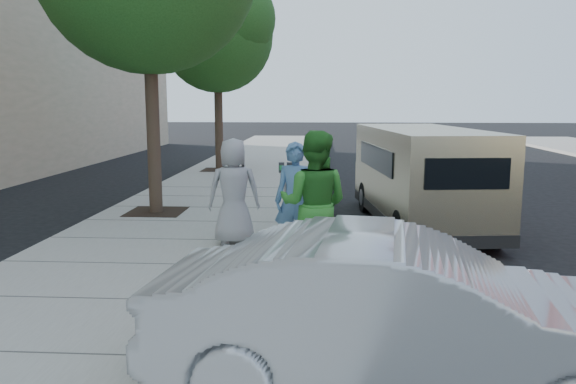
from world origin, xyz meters
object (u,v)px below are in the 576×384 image
object	(u,v)px
tree_far	(218,31)
van	(420,175)
person_officer	(296,201)
person_striped_polo	(316,197)
person_gray_shirt	(234,191)
sedan	(402,317)
parking_meter	(286,180)
person_green_shirt	(314,204)

from	to	relation	value
tree_far	van	bearing A→B (deg)	-55.28
person_officer	person_striped_polo	distance (m)	1.09
tree_far	person_officer	bearing A→B (deg)	-74.05
tree_far	person_gray_shirt	xyz separation A→B (m)	(2.09, -10.23, -3.84)
sedan	parking_meter	bearing A→B (deg)	20.59
van	parking_meter	bearing A→B (deg)	-166.94
parking_meter	person_striped_polo	size ratio (longest dim) A/B	0.80
parking_meter	person_gray_shirt	distance (m)	1.50
parking_meter	sedan	xyz separation A→B (m)	(1.38, -5.87, -0.34)
sedan	person_gray_shirt	bearing A→B (deg)	32.56
sedan	person_green_shirt	xyz separation A→B (m)	(-0.80, 2.88, 0.44)
tree_far	sedan	bearing A→B (deg)	-73.98
tree_far	sedan	size ratio (longest dim) A/B	1.50
person_green_shirt	van	bearing A→B (deg)	-106.49
tree_far	person_gray_shirt	world-z (taller)	tree_far
parking_meter	person_striped_polo	world-z (taller)	person_striped_polo
sedan	person_officer	size ratio (longest dim) A/B	2.43
parking_meter	person_green_shirt	world-z (taller)	person_green_shirt
parking_meter	person_officer	world-z (taller)	person_officer
parking_meter	van	world-z (taller)	van
van	sedan	size ratio (longest dim) A/B	1.28
sedan	person_gray_shirt	size ratio (longest dim) A/B	2.43
tree_far	sedan	distance (m)	15.97
parking_meter	van	distance (m)	2.84
person_officer	tree_far	bearing A→B (deg)	114.91
van	person_green_shirt	size ratio (longest dim) A/B	2.77
person_green_shirt	person_gray_shirt	distance (m)	2.19
person_officer	person_gray_shirt	xyz separation A→B (m)	(-1.07, 0.84, -0.00)
sedan	person_officer	bearing A→B (deg)	23.53
person_officer	person_gray_shirt	bearing A→B (deg)	150.87
parking_meter	sedan	bearing A→B (deg)	-81.96
parking_meter	person_green_shirt	bearing A→B (deg)	-84.16
parking_meter	person_striped_polo	distance (m)	1.23
tree_far	person_gray_shirt	size ratio (longest dim) A/B	3.64
tree_far	person_officer	xyz separation A→B (m)	(3.16, -11.07, -3.84)
person_green_shirt	person_gray_shirt	size ratio (longest dim) A/B	1.12
sedan	person_green_shirt	bearing A→B (deg)	22.83
parking_meter	person_striped_polo	xyz separation A→B (m)	(0.58, -1.08, -0.12)
tree_far	van	distance (m)	10.46
parking_meter	person_striped_polo	bearing A→B (deg)	-66.70
tree_far	person_officer	world-z (taller)	tree_far
tree_far	van	size ratio (longest dim) A/B	1.17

